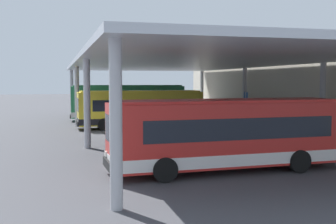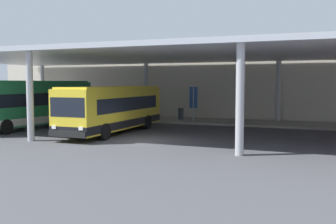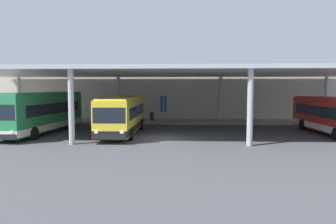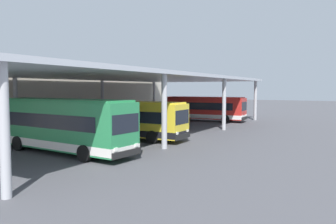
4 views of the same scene
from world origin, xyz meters
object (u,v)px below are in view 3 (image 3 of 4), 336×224
bus_second_bay (123,115)px  bus_nearest_bay (42,112)px  bus_middle_bay (332,115)px  bench_waiting (118,116)px  trash_bin (152,116)px  banner_sign (164,105)px

bus_second_bay → bus_nearest_bay: bearing=178.9°
bus_middle_bay → bench_waiting: size_ratio=5.89×
bus_nearest_bay → bus_second_bay: (7.15, -0.14, -0.19)m
bus_middle_bay → bench_waiting: bearing=156.3°
bus_middle_bay → bench_waiting: bus_middle_bay is taller
bench_waiting → trash_bin: (3.92, -0.13, 0.01)m
bus_nearest_bay → bus_second_bay: bus_nearest_bay is taller
bus_second_bay → bench_waiting: size_ratio=5.86×
bench_waiting → bus_nearest_bay: bearing=-118.1°
bus_middle_bay → bench_waiting: 21.97m
bus_second_bay → trash_bin: bus_second_bay is taller
trash_bin → banner_sign: banner_sign is taller
bus_nearest_bay → bench_waiting: (4.83, 9.05, -1.18)m
trash_bin → banner_sign: (1.42, -0.75, 1.30)m
bus_middle_bay → bus_nearest_bay: bearing=-179.4°
bench_waiting → banner_sign: size_ratio=0.56×
banner_sign → bus_second_bay: bearing=-110.0°
banner_sign → bench_waiting: bearing=170.7°
bus_nearest_bay → bus_second_bay: bearing=-1.1°
bus_middle_bay → trash_bin: bearing=151.8°
bus_second_bay → banner_sign: 8.86m
bus_second_bay → trash_bin: size_ratio=10.76×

